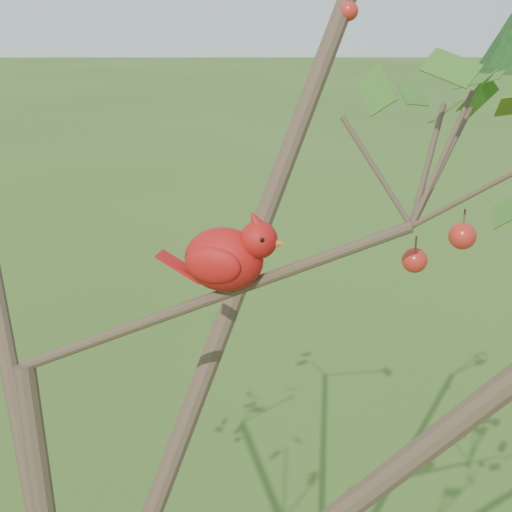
{
  "coord_description": "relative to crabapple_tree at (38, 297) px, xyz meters",
  "views": [
    {
      "loc": [
        0.32,
        -0.93,
        2.5
      ],
      "look_at": [
        0.33,
        0.06,
        2.15
      ],
      "focal_mm": 50.0,
      "sensor_mm": 36.0,
      "label": 1
    }
  ],
  "objects": [
    {
      "name": "cardinal",
      "position": [
        0.26,
        0.1,
        0.03
      ],
      "size": [
        0.2,
        0.12,
        0.14
      ],
      "rotation": [
        0.0,
        0.0,
        -0.28
      ],
      "color": "#AB150E",
      "rests_on": "ground"
    },
    {
      "name": "crabapple_tree",
      "position": [
        0.0,
        0.0,
        0.0
      ],
      "size": [
        2.35,
        2.05,
        2.95
      ],
      "color": "#3A2C1F",
      "rests_on": "ground"
    },
    {
      "name": "distant_trees",
      "position": [
        -0.33,
        24.12,
        -0.64
      ],
      "size": [
        42.51,
        17.02,
        3.43
      ],
      "color": "#3A2C1F",
      "rests_on": "ground"
    }
  ]
}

